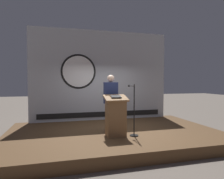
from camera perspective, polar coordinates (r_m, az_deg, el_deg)
The scene contains 6 objects.
ground_plane at distance 6.30m, azimuth 0.56°, elevation -14.45°, with size 40.00×40.00×0.00m, color #6B6056.
stage_platform at distance 6.26m, azimuth 0.56°, elevation -13.13°, with size 6.40×4.00×0.30m, color brown.
banner_display at distance 7.83m, azimuth -3.22°, elevation 4.00°, with size 5.45×0.12×3.52m.
podium at distance 5.54m, azimuth 1.07°, elevation -7.69°, with size 0.64×0.50×1.15m.
speaker_person at distance 5.95m, azimuth -0.37°, elevation -3.85°, with size 0.40×0.26×1.72m.
microphone_stand at distance 5.62m, azimuth 6.19°, elevation -8.01°, with size 0.24×0.59×1.44m.
Camera 1 is at (-1.61, -5.82, 1.82)m, focal length 31.57 mm.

